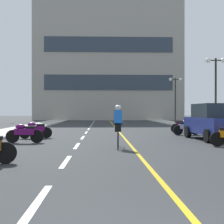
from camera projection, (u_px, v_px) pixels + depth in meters
ground_plane at (114, 130)px, 23.99m from camera, size 140.00×140.00×0.00m
curb_left at (29, 127)px, 26.74m from camera, size 2.40×72.00×0.12m
curb_right at (195, 127)px, 27.23m from camera, size 2.40×72.00×0.12m
lane_dash_0 at (37, 202)px, 4.93m from camera, size 0.14×2.20×0.01m
lane_dash_1 at (66, 161)px, 8.93m from camera, size 0.14×2.20×0.01m
lane_dash_2 at (77, 146)px, 12.93m from camera, size 0.14×2.20×0.01m
lane_dash_3 at (83, 138)px, 16.92m from camera, size 0.14×2.20×0.01m
lane_dash_4 at (86, 132)px, 20.92m from camera, size 0.14×2.20×0.01m
lane_dash_5 at (89, 129)px, 24.92m from camera, size 0.14×2.20×0.01m
lane_dash_6 at (90, 126)px, 28.92m from camera, size 0.14×2.20×0.01m
lane_dash_7 at (92, 125)px, 32.91m from camera, size 0.14×2.20×0.01m
lane_dash_8 at (93, 123)px, 36.91m from camera, size 0.14×2.20×0.01m
lane_dash_9 at (94, 122)px, 40.91m from camera, size 0.14×2.20×0.01m
lane_dash_10 at (94, 121)px, 44.91m from camera, size 0.14×2.20×0.01m
lane_dash_11 at (95, 120)px, 48.90m from camera, size 0.14×2.20×0.01m
centre_line_yellow at (116, 128)px, 26.99m from camera, size 0.12×66.00×0.01m
office_building at (108, 62)px, 52.50m from camera, size 23.59×9.24×19.52m
street_lamp_mid at (216, 77)px, 21.93m from camera, size 1.46×0.36×5.08m
street_lamp_far at (175, 90)px, 34.98m from camera, size 1.46×0.36×5.06m
parked_car_near at (213, 122)px, 15.57m from camera, size 2.08×4.28×1.82m
motorcycle_4 at (24, 133)px, 14.05m from camera, size 1.70×0.60×0.92m
motorcycle_5 at (35, 130)px, 16.36m from camera, size 1.68×0.68×0.92m
motorcycle_6 at (187, 127)px, 18.73m from camera, size 1.70×0.60×0.92m
motorcycle_7 at (183, 126)px, 20.75m from camera, size 1.70×0.60×0.92m
cyclist_rider at (118, 125)px, 12.21m from camera, size 0.42×1.77×1.71m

